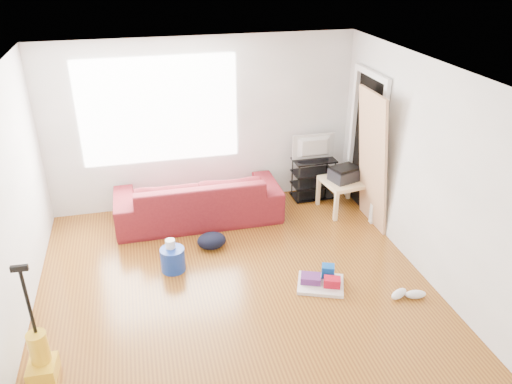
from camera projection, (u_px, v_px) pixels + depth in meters
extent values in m
cube|color=brown|center=(240.00, 300.00, 5.63)|extent=(4.50, 5.00, 0.01)
cube|color=silver|center=(236.00, 80.00, 4.51)|extent=(4.50, 5.00, 0.01)
cube|color=silver|center=(202.00, 124.00, 7.24)|extent=(4.50, 0.01, 2.50)
cube|color=silver|center=(436.00, 180.00, 5.55)|extent=(0.01, 5.00, 2.50)
cube|color=white|center=(159.00, 111.00, 6.98)|extent=(2.20, 0.01, 1.50)
cube|color=white|center=(379.00, 158.00, 6.74)|extent=(0.06, 0.08, 2.00)
cube|color=white|center=(352.00, 136.00, 7.52)|extent=(0.06, 0.08, 2.00)
cube|color=white|center=(372.00, 74.00, 6.66)|extent=(0.06, 0.98, 0.08)
cube|color=black|center=(367.00, 146.00, 7.13)|extent=(0.01, 0.86, 1.98)
imported|color=#581019|center=(199.00, 219.00, 7.28)|extent=(2.33, 0.91, 0.68)
cube|color=black|center=(312.00, 195.00, 7.89)|extent=(0.65, 0.39, 0.02)
cube|color=black|center=(313.00, 184.00, 7.80)|extent=(0.65, 0.39, 0.02)
cube|color=black|center=(313.00, 172.00, 7.71)|extent=(0.65, 0.39, 0.02)
cube|color=black|center=(314.00, 160.00, 7.62)|extent=(0.65, 0.39, 0.02)
cylinder|color=black|center=(299.00, 185.00, 7.56)|extent=(0.02, 0.02, 0.64)
cylinder|color=black|center=(292.00, 177.00, 7.82)|extent=(0.02, 0.02, 0.64)
cylinder|color=black|center=(334.00, 180.00, 7.70)|extent=(0.02, 0.02, 0.64)
cylinder|color=black|center=(327.00, 173.00, 7.96)|extent=(0.02, 0.02, 0.64)
imported|color=black|center=(315.00, 148.00, 7.53)|extent=(0.66, 0.09, 0.38)
cube|color=beige|center=(344.00, 182.00, 7.35)|extent=(0.67, 0.67, 0.05)
cube|color=beige|center=(336.00, 207.00, 7.14)|extent=(0.05, 0.05, 0.43)
cube|color=beige|center=(318.00, 192.00, 7.59)|extent=(0.05, 0.05, 0.43)
cube|color=beige|center=(368.00, 201.00, 7.32)|extent=(0.05, 0.05, 0.43)
cube|color=beige|center=(349.00, 186.00, 7.77)|extent=(0.05, 0.05, 0.43)
cube|color=black|center=(344.00, 175.00, 7.30)|extent=(0.47, 0.41, 0.17)
cube|color=black|center=(345.00, 168.00, 7.25)|extent=(0.42, 0.36, 0.04)
cylinder|color=#133296|center=(174.00, 270.00, 6.15)|extent=(0.35, 0.35, 0.30)
cylinder|color=white|center=(171.00, 254.00, 6.09)|extent=(0.12, 0.12, 0.11)
cube|color=silver|center=(321.00, 284.00, 5.85)|extent=(0.65, 0.59, 0.04)
cube|color=#A40B21|center=(332.00, 282.00, 5.77)|extent=(0.22, 0.19, 0.11)
cube|color=#542266|center=(311.00, 278.00, 5.84)|extent=(0.28, 0.24, 0.08)
cube|color=#0B46A4|center=(328.00, 271.00, 5.93)|extent=(0.18, 0.17, 0.15)
ellipsoid|color=black|center=(212.00, 247.00, 6.60)|extent=(0.39, 0.31, 0.21)
ellipsoid|color=white|center=(399.00, 294.00, 5.65)|extent=(0.26, 0.20, 0.10)
ellipsoid|color=white|center=(416.00, 294.00, 5.64)|extent=(0.25, 0.14, 0.10)
cube|color=gold|center=(43.00, 370.00, 4.60)|extent=(0.26, 0.30, 0.16)
cylinder|color=gold|center=(39.00, 347.00, 4.53)|extent=(0.18, 0.18, 0.31)
cylinder|color=black|center=(28.00, 303.00, 4.34)|extent=(0.03, 0.03, 0.67)
cube|color=black|center=(19.00, 268.00, 4.17)|extent=(0.14, 0.04, 0.05)
cube|color=tan|center=(366.00, 222.00, 7.19)|extent=(0.24, 0.77, 1.92)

